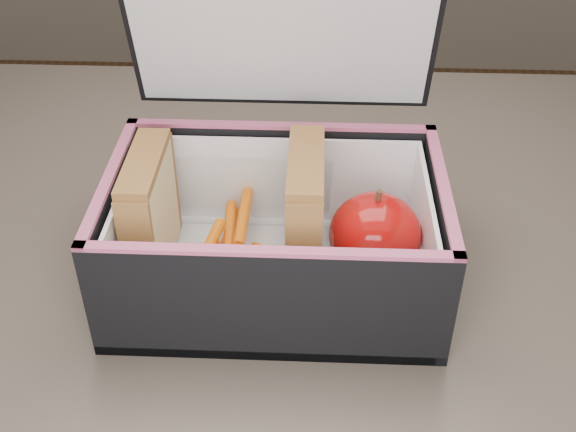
% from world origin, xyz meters
% --- Properties ---
extents(kitchen_table, '(1.20, 0.80, 0.75)m').
position_xyz_m(kitchen_table, '(0.00, 0.00, 0.66)').
color(kitchen_table, '#51453D').
rests_on(kitchen_table, ground).
extents(lunch_bag, '(0.27, 0.23, 0.27)m').
position_xyz_m(lunch_bag, '(-0.03, -0.02, 0.81)').
color(lunch_bag, black).
rests_on(lunch_bag, kitchen_table).
extents(plastic_tub, '(0.17, 0.12, 0.07)m').
position_xyz_m(plastic_tub, '(-0.07, -0.02, 0.80)').
color(plastic_tub, white).
rests_on(plastic_tub, lunch_bag).
extents(sandwich_left, '(0.03, 0.10, 0.11)m').
position_xyz_m(sandwich_left, '(-0.13, -0.02, 0.82)').
color(sandwich_left, tan).
rests_on(sandwich_left, plastic_tub).
extents(sandwich_right, '(0.03, 0.10, 0.11)m').
position_xyz_m(sandwich_right, '(-0.00, -0.02, 0.82)').
color(sandwich_right, tan).
rests_on(sandwich_right, plastic_tub).
extents(carrot_sticks, '(0.06, 0.14, 0.03)m').
position_xyz_m(carrot_sticks, '(-0.07, -0.02, 0.78)').
color(carrot_sticks, '#D54A14').
rests_on(carrot_sticks, plastic_tub).
extents(paper_napkin, '(0.10, 0.10, 0.01)m').
position_xyz_m(paper_napkin, '(0.06, -0.02, 0.77)').
color(paper_napkin, white).
rests_on(paper_napkin, lunch_bag).
extents(red_apple, '(0.10, 0.10, 0.08)m').
position_xyz_m(red_apple, '(0.06, -0.03, 0.81)').
color(red_apple, maroon).
rests_on(red_apple, paper_napkin).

